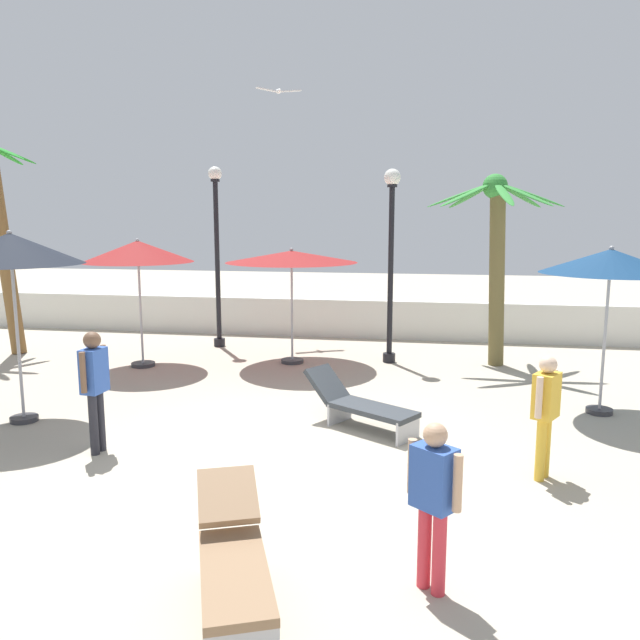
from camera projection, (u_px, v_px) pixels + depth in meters
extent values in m
plane|color=#B2A893|center=(282.00, 458.00, 8.44)|extent=(56.00, 56.00, 0.00)
cube|color=silver|center=(356.00, 319.00, 16.79)|extent=(25.20, 0.30, 1.02)
cylinder|color=#333338|center=(599.00, 411.00, 10.37)|extent=(0.43, 0.43, 0.08)
cylinder|color=#A5A5AD|center=(604.00, 343.00, 10.18)|extent=(0.05, 0.05, 2.38)
cone|color=navy|center=(611.00, 261.00, 9.96)|extent=(2.20, 2.20, 0.39)
sphere|color=#99999E|center=(612.00, 248.00, 9.93)|extent=(0.08, 0.08, 0.08)
cylinder|color=#333338|center=(24.00, 419.00, 9.96)|extent=(0.43, 0.43, 0.08)
cylinder|color=#A5A5AD|center=(18.00, 343.00, 9.75)|extent=(0.05, 0.05, 2.56)
cone|color=black|center=(10.00, 249.00, 9.51)|extent=(2.16, 2.16, 0.48)
sphere|color=#99999E|center=(9.00, 233.00, 9.47)|extent=(0.08, 0.08, 0.08)
cylinder|color=#333338|center=(143.00, 364.00, 13.61)|extent=(0.51, 0.51, 0.08)
cylinder|color=#A5A5AD|center=(141.00, 314.00, 13.43)|extent=(0.05, 0.05, 2.33)
cone|color=maroon|center=(138.00, 251.00, 13.21)|extent=(2.35, 2.35, 0.45)
sphere|color=#99999E|center=(137.00, 240.00, 13.17)|extent=(0.08, 0.08, 0.08)
cylinder|color=#333338|center=(292.00, 361.00, 13.94)|extent=(0.50, 0.50, 0.08)
cylinder|color=#A5A5AD|center=(292.00, 312.00, 13.76)|extent=(0.05, 0.05, 2.29)
cone|color=maroon|center=(292.00, 257.00, 13.56)|extent=(2.88, 2.88, 0.26)
sphere|color=#99999E|center=(291.00, 250.00, 13.53)|extent=(0.08, 0.08, 0.08)
cylinder|color=brown|center=(497.00, 278.00, 13.44)|extent=(0.45, 0.33, 3.87)
sphere|color=#338837|center=(495.00, 186.00, 13.15)|extent=(0.53, 0.53, 0.53)
ellipsoid|color=#338837|center=(531.00, 195.00, 13.01)|extent=(1.40, 0.28, 0.57)
ellipsoid|color=#338837|center=(519.00, 195.00, 13.53)|extent=(1.20, 1.04, 0.57)
ellipsoid|color=#338837|center=(495.00, 196.00, 13.87)|extent=(0.33, 1.40, 0.57)
ellipsoid|color=#338837|center=(470.00, 196.00, 13.80)|extent=(1.04, 1.20, 0.57)
ellipsoid|color=#338837|center=(460.00, 195.00, 13.23)|extent=(1.40, 0.33, 0.57)
ellipsoid|color=#338837|center=(467.00, 194.00, 12.86)|extent=(1.24, 0.98, 0.57)
ellipsoid|color=#338837|center=(504.00, 194.00, 12.45)|extent=(0.40, 1.41, 0.57)
ellipsoid|color=#338837|center=(524.00, 194.00, 12.60)|extent=(1.15, 1.10, 0.57)
cylinder|color=brown|center=(4.00, 251.00, 14.54)|extent=(0.70, 0.33, 4.89)
ellipsoid|color=#228426|center=(3.00, 150.00, 14.04)|extent=(1.20, 0.37, 0.48)
ellipsoid|color=#228426|center=(10.00, 153.00, 14.65)|extent=(0.87, 1.07, 0.48)
ellipsoid|color=#228426|center=(3.00, 154.00, 14.81)|extent=(0.40, 1.20, 0.48)
cylinder|color=black|center=(220.00, 342.00, 15.70)|extent=(0.28, 0.28, 0.20)
cylinder|color=black|center=(217.00, 265.00, 15.38)|extent=(0.12, 0.12, 4.09)
cylinder|color=black|center=(215.00, 180.00, 15.05)|extent=(0.22, 0.22, 0.06)
sphere|color=white|center=(215.00, 173.00, 15.02)|extent=(0.33, 0.33, 0.33)
cylinder|color=black|center=(389.00, 358.00, 14.00)|extent=(0.28, 0.28, 0.20)
cylinder|color=black|center=(391.00, 276.00, 13.70)|extent=(0.12, 0.12, 3.88)
cylinder|color=black|center=(392.00, 186.00, 13.38)|extent=(0.22, 0.22, 0.06)
sphere|color=white|center=(392.00, 177.00, 13.35)|extent=(0.36, 0.36, 0.36)
cube|color=#B7B7BC|center=(230.00, 552.00, 5.75)|extent=(0.53, 0.24, 0.35)
cube|color=#8C6B4C|center=(235.00, 574.00, 5.09)|extent=(1.03, 1.50, 0.08)
cube|color=#8C6B4C|center=(228.00, 495.00, 5.84)|extent=(0.74, 0.79, 0.33)
cube|color=#B7B7BC|center=(408.00, 430.00, 9.03)|extent=(0.33, 0.49, 0.35)
cube|color=#B7B7BC|center=(340.00, 412.00, 9.89)|extent=(0.33, 0.49, 0.35)
cube|color=#33383D|center=(372.00, 409.00, 9.43)|extent=(1.48, 1.21, 0.08)
cube|color=#33383D|center=(327.00, 383.00, 10.00)|extent=(0.74, 0.75, 0.51)
cylinder|color=#26262D|center=(94.00, 424.00, 8.50)|extent=(0.12, 0.12, 0.86)
cylinder|color=#26262D|center=(100.00, 421.00, 8.66)|extent=(0.12, 0.12, 0.86)
cube|color=#3359B2|center=(94.00, 371.00, 8.46)|extent=(0.27, 0.38, 0.61)
sphere|color=brown|center=(92.00, 340.00, 8.39)|extent=(0.23, 0.23, 0.23)
cylinder|color=brown|center=(83.00, 373.00, 8.22)|extent=(0.08, 0.08, 0.55)
cylinder|color=brown|center=(104.00, 364.00, 8.68)|extent=(0.08, 0.08, 0.55)
cylinder|color=gold|center=(545.00, 446.00, 7.79)|extent=(0.12, 0.12, 0.79)
cylinder|color=gold|center=(541.00, 450.00, 7.66)|extent=(0.12, 0.12, 0.79)
cube|color=gold|center=(546.00, 395.00, 7.61)|extent=(0.39, 0.43, 0.56)
sphere|color=beige|center=(548.00, 365.00, 7.55)|extent=(0.21, 0.21, 0.21)
cylinder|color=beige|center=(553.00, 389.00, 7.79)|extent=(0.08, 0.08, 0.50)
cylinder|color=beige|center=(539.00, 398.00, 7.43)|extent=(0.08, 0.08, 0.50)
cylinder|color=#D8333F|center=(439.00, 553.00, 5.34)|extent=(0.12, 0.12, 0.77)
cylinder|color=#D8333F|center=(424.00, 546.00, 5.46)|extent=(0.12, 0.12, 0.77)
cube|color=#3359B2|center=(434.00, 477.00, 5.29)|extent=(0.43, 0.41, 0.55)
sphere|color=tan|center=(435.00, 435.00, 5.23)|extent=(0.21, 0.21, 0.21)
cylinder|color=tan|center=(458.00, 483.00, 5.11)|extent=(0.08, 0.08, 0.49)
cylinder|color=tan|center=(412.00, 466.00, 5.46)|extent=(0.08, 0.08, 0.49)
ellipsoid|color=white|center=(279.00, 91.00, 16.45)|extent=(0.25, 0.34, 0.12)
sphere|color=white|center=(277.00, 91.00, 16.60)|extent=(0.10, 0.10, 0.10)
cube|color=silver|center=(267.00, 90.00, 16.36)|extent=(0.61, 0.39, 0.11)
cube|color=silver|center=(290.00, 91.00, 16.53)|extent=(0.61, 0.39, 0.09)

